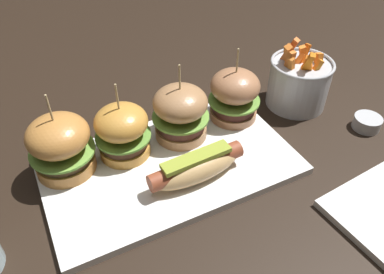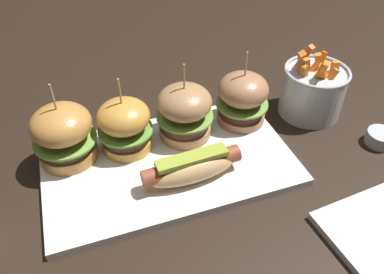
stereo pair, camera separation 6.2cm
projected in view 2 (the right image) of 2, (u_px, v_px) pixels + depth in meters
ground_plane at (169, 166)px, 0.65m from camera, size 3.00×3.00×0.00m
platter_main at (169, 163)px, 0.64m from camera, size 0.41×0.24×0.01m
hot_dog at (192, 167)px, 0.59m from camera, size 0.16×0.06×0.05m
slider_far_left at (64, 134)px, 0.61m from camera, size 0.10×0.10×0.15m
slider_center_left at (125, 125)px, 0.63m from camera, size 0.09×0.09×0.14m
slider_center_right at (185, 111)px, 0.66m from camera, size 0.10×0.10×0.14m
slider_far_right at (242, 98)px, 0.69m from camera, size 0.10×0.10×0.14m
fries_bucket at (312, 90)px, 0.73m from camera, size 0.12×0.12×0.14m
sauce_ramekin at (381, 138)px, 0.68m from camera, size 0.05×0.05×0.02m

